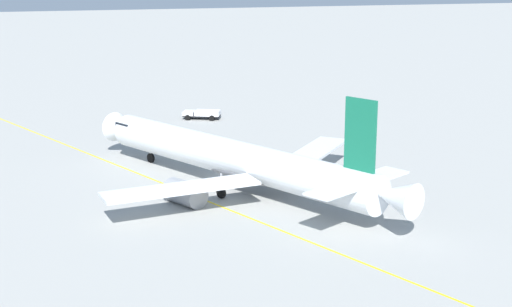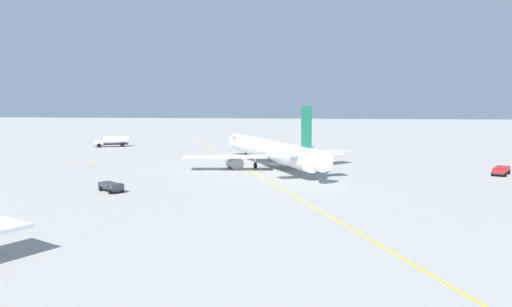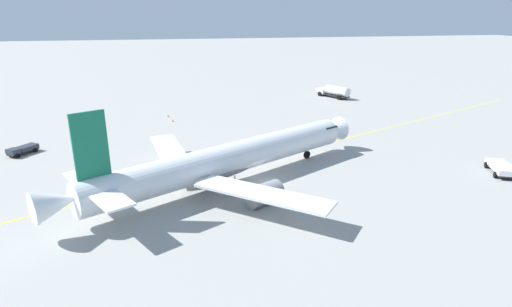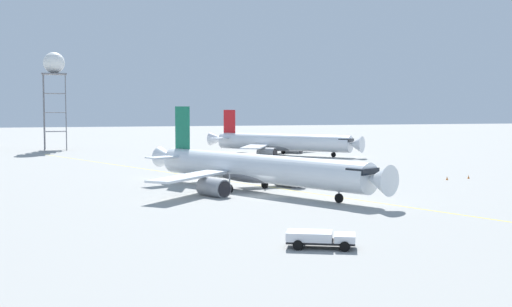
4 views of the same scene
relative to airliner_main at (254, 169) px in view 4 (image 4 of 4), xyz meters
name	(u,v)px [view 4 (image 4 of 4)]	position (x,y,z in m)	size (l,w,h in m)	color
ground_plane	(261,196)	(0.33, 4.31, -2.94)	(600.00, 600.00, 0.00)	#9E9E99
airliner_main	(254,169)	(0.00, 0.00, 0.00)	(29.38, 38.85, 11.32)	silver
airliner_secondary	(281,143)	(-23.90, -61.76, -0.14)	(30.76, 31.10, 10.66)	white
baggage_truck_truck	(308,165)	(-17.68, -27.25, -2.22)	(4.37, 3.93, 1.22)	#232326
pushback_tug_truck	(319,238)	(4.44, 34.80, -2.13)	(5.86, 4.27, 1.30)	#232326
radar_tower	(54,69)	(26.86, -94.83, 18.08)	(6.23, 6.23, 25.23)	slate
taxiway_centreline	(270,187)	(-3.43, -3.94, -2.93)	(65.13, 149.55, 0.01)	yellow
safety_cone_near	(447,178)	(-32.21, -5.24, -2.66)	(0.36, 0.36, 0.55)	orange
safety_cone_mid	(469,177)	(-36.49, -6.01, -2.66)	(0.36, 0.36, 0.55)	orange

